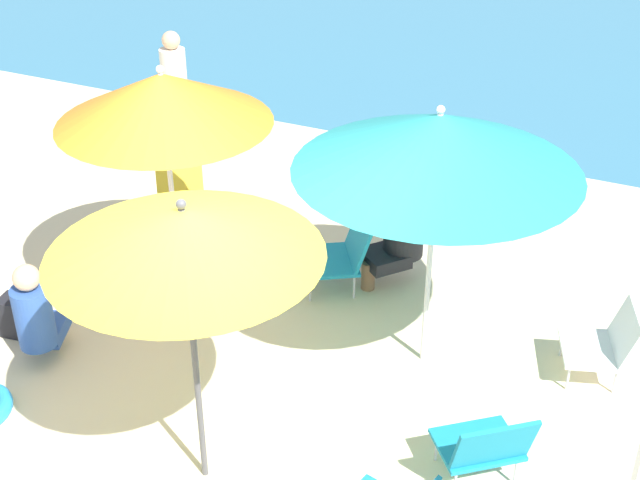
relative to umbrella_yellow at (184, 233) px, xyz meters
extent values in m
plane|color=beige|center=(-0.22, 0.34, -1.84)|extent=(40.00, 40.00, 0.00)
cylinder|color=#4C4C51|center=(0.00, 0.00, -0.85)|extent=(0.04, 0.04, 2.00)
cone|color=yellow|center=(0.00, 0.00, 0.00)|extent=(1.60, 1.60, 0.30)
sphere|color=#4C4C51|center=(0.00, 0.00, 0.18)|extent=(0.06, 0.06, 0.06)
cylinder|color=silver|center=(0.91, 1.76, -0.82)|extent=(0.04, 0.04, 2.05)
cone|color=teal|center=(0.91, 1.76, -0.01)|extent=(2.02, 2.02, 0.42)
sphere|color=silver|center=(0.91, 1.76, 0.23)|extent=(0.06, 0.06, 0.06)
cylinder|color=silver|center=(-1.15, 1.55, -0.80)|extent=(0.04, 0.04, 2.09)
cone|color=orange|center=(-1.15, 1.55, 0.05)|extent=(1.64, 1.64, 0.39)
sphere|color=silver|center=(-1.15, 1.55, 0.27)|extent=(0.06, 0.06, 0.06)
cube|color=gold|center=(-1.83, 2.66, -1.61)|extent=(0.65, 0.66, 0.03)
cube|color=gold|center=(-1.98, 2.87, -1.41)|extent=(0.46, 0.38, 0.39)
cylinder|color=silver|center=(-1.57, 2.59, -1.74)|extent=(0.02, 0.02, 0.22)
cylinder|color=silver|center=(-1.87, 2.39, -1.74)|extent=(0.02, 0.02, 0.22)
cylinder|color=silver|center=(-1.79, 2.92, -1.74)|extent=(0.02, 0.02, 0.22)
cylinder|color=silver|center=(-2.09, 2.72, -1.74)|extent=(0.02, 0.02, 0.22)
cube|color=teal|center=(-0.18, 2.40, -1.59)|extent=(0.70, 0.72, 0.03)
cube|color=teal|center=(0.04, 2.53, -1.39)|extent=(0.42, 0.55, 0.39)
cylinder|color=silver|center=(-0.23, 2.11, -1.72)|extent=(0.02, 0.02, 0.24)
cylinder|color=silver|center=(-0.45, 2.49, -1.72)|extent=(0.02, 0.02, 0.24)
cylinder|color=silver|center=(0.10, 2.31, -1.72)|extent=(0.02, 0.02, 0.24)
cylinder|color=silver|center=(-0.13, 2.69, -1.72)|extent=(0.02, 0.02, 0.24)
cube|color=white|center=(2.10, 2.10, -1.61)|extent=(0.56, 0.61, 0.03)
cube|color=white|center=(2.32, 2.17, -1.43)|extent=(0.29, 0.52, 0.35)
cylinder|color=silver|center=(2.00, 1.86, -1.73)|extent=(0.02, 0.02, 0.22)
cylinder|color=silver|center=(1.88, 2.24, -1.73)|extent=(0.02, 0.02, 0.22)
cylinder|color=silver|center=(2.33, 1.96, -1.73)|extent=(0.02, 0.02, 0.22)
cylinder|color=silver|center=(2.20, 2.34, -1.73)|extent=(0.02, 0.02, 0.22)
cube|color=teal|center=(1.62, 0.76, -1.60)|extent=(0.67, 0.65, 0.03)
cube|color=teal|center=(1.76, 0.58, -1.40)|extent=(0.50, 0.45, 0.39)
cylinder|color=silver|center=(1.35, 0.75, -1.73)|extent=(0.02, 0.02, 0.23)
cylinder|color=silver|center=(1.67, 1.02, -1.73)|extent=(0.02, 0.02, 0.23)
cylinder|color=silver|center=(1.88, 0.76, -1.73)|extent=(0.02, 0.02, 0.23)
cylinder|color=silver|center=(-2.55, 3.78, -1.45)|extent=(0.23, 0.23, 0.78)
cylinder|color=silver|center=(-2.55, 3.78, -0.75)|extent=(0.27, 0.27, 0.61)
sphere|color=#DBAD84|center=(-2.55, 3.78, -0.36)|extent=(0.19, 0.19, 0.19)
cube|color=black|center=(0.25, 2.62, -1.58)|extent=(0.50, 0.50, 0.12)
cylinder|color=#896042|center=(0.15, 2.50, -1.71)|extent=(0.12, 0.12, 0.27)
cylinder|color=black|center=(0.37, 2.76, -1.32)|extent=(0.35, 0.35, 0.51)
sphere|color=#896042|center=(0.37, 2.76, -0.97)|extent=(0.19, 0.19, 0.19)
cube|color=#2D519E|center=(-1.80, 0.63, -1.64)|extent=(0.40, 0.44, 0.12)
cylinder|color=#DBAD84|center=(-1.86, 0.78, -1.74)|extent=(0.12, 0.12, 0.21)
cylinder|color=#2D519E|center=(-1.73, 0.47, -1.39)|extent=(0.29, 0.29, 0.50)
sphere|color=#DBAD84|center=(-1.73, 0.47, -1.04)|extent=(0.20, 0.20, 0.20)
cube|color=black|center=(-2.19, 0.72, -1.68)|extent=(0.24, 0.23, 0.33)
camera|label=1|loc=(2.47, -3.58, 2.49)|focal=49.97mm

